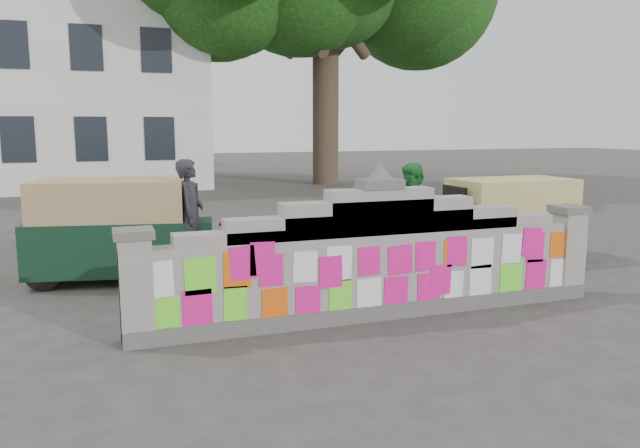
% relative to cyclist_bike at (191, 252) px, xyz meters
% --- Properties ---
extents(ground, '(100.00, 100.00, 0.00)m').
position_rel_cyclist_bike_xyz_m(ground, '(2.02, -2.58, -0.51)').
color(ground, '#383533').
rests_on(ground, ground).
extents(parapet_wall, '(6.48, 0.44, 2.01)m').
position_rel_cyclist_bike_xyz_m(parapet_wall, '(2.02, -2.59, 0.24)').
color(parapet_wall, '#4C4C49').
rests_on(parapet_wall, ground).
extents(cyclist_bike, '(2.04, 1.29, 1.01)m').
position_rel_cyclist_bike_xyz_m(cyclist_bike, '(0.00, 0.00, 0.00)').
color(cyclist_bike, black).
rests_on(cyclist_bike, ground).
extents(cyclist_rider, '(0.60, 0.73, 1.71)m').
position_rel_cyclist_bike_xyz_m(cyclist_rider, '(0.00, 0.00, 0.35)').
color(cyclist_rider, '#23212A').
rests_on(cyclist_rider, ground).
extents(pedestrian, '(1.09, 1.13, 1.83)m').
position_rel_cyclist_bike_xyz_m(pedestrian, '(3.81, -0.22, 0.41)').
color(pedestrian, '#227E32').
rests_on(pedestrian, ground).
extents(rickshaw_left, '(3.02, 1.83, 1.62)m').
position_rel_cyclist_bike_xyz_m(rickshaw_left, '(-1.07, 0.68, 0.34)').
color(rickshaw_left, black).
rests_on(rickshaw_left, ground).
extents(rickshaw_right, '(2.73, 1.27, 1.51)m').
position_rel_cyclist_bike_xyz_m(rickshaw_right, '(5.75, -0.23, 0.28)').
color(rickshaw_right, black).
rests_on(rickshaw_right, ground).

